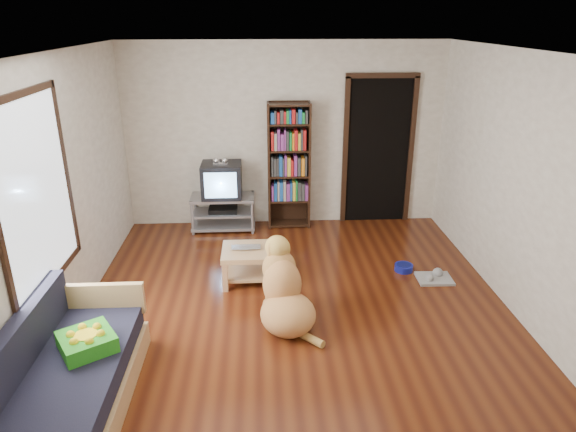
{
  "coord_description": "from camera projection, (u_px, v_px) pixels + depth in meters",
  "views": [
    {
      "loc": [
        -0.34,
        -4.68,
        2.9
      ],
      "look_at": [
        -0.07,
        0.4,
        0.9
      ],
      "focal_mm": 32.0,
      "sensor_mm": 36.0,
      "label": 1
    }
  ],
  "objects": [
    {
      "name": "ground",
      "position": [
        296.0,
        309.0,
        5.43
      ],
      "size": [
        5.0,
        5.0,
        0.0
      ],
      "primitive_type": "plane",
      "color": "#53230E",
      "rests_on": "ground"
    },
    {
      "name": "ceiling",
      "position": [
        298.0,
        52.0,
        4.48
      ],
      "size": [
        5.0,
        5.0,
        0.0
      ],
      "primitive_type": "plane",
      "rotation": [
        3.14,
        0.0,
        0.0
      ],
      "color": "white",
      "rests_on": "ground"
    },
    {
      "name": "wall_back",
      "position": [
        285.0,
        136.0,
        7.28
      ],
      "size": [
        4.5,
        0.0,
        4.5
      ],
      "primitive_type": "plane",
      "rotation": [
        1.57,
        0.0,
        0.0
      ],
      "color": "silver",
      "rests_on": "ground"
    },
    {
      "name": "wall_front",
      "position": [
        331.0,
        349.0,
        2.63
      ],
      "size": [
        4.5,
        0.0,
        4.5
      ],
      "primitive_type": "plane",
      "rotation": [
        -1.57,
        0.0,
        0.0
      ],
      "color": "silver",
      "rests_on": "ground"
    },
    {
      "name": "wall_left",
      "position": [
        60.0,
        197.0,
        4.84
      ],
      "size": [
        0.0,
        5.0,
        5.0
      ],
      "primitive_type": "plane",
      "rotation": [
        1.57,
        0.0,
        1.57
      ],
      "color": "silver",
      "rests_on": "ground"
    },
    {
      "name": "wall_right",
      "position": [
        524.0,
        189.0,
        5.07
      ],
      "size": [
        0.0,
        5.0,
        5.0
      ],
      "primitive_type": "plane",
      "rotation": [
        1.57,
        0.0,
        -1.57
      ],
      "color": "silver",
      "rests_on": "ground"
    },
    {
      "name": "green_cushion",
      "position": [
        87.0,
        342.0,
        4.06
      ],
      "size": [
        0.54,
        0.54,
        0.13
      ],
      "primitive_type": "cube",
      "rotation": [
        0.0,
        0.0,
        0.57
      ],
      "color": "green",
      "rests_on": "sofa"
    },
    {
      "name": "laptop",
      "position": [
        246.0,
        249.0,
        5.83
      ],
      "size": [
        0.34,
        0.22,
        0.03
      ],
      "primitive_type": "imported",
      "rotation": [
        0.0,
        0.0,
        0.01
      ],
      "color": "silver",
      "rests_on": "coffee_table"
    },
    {
      "name": "dog_bowl",
      "position": [
        404.0,
        268.0,
        6.23
      ],
      "size": [
        0.22,
        0.22,
        0.08
      ],
      "primitive_type": "cylinder",
      "color": "navy",
      "rests_on": "ground"
    },
    {
      "name": "grey_rag",
      "position": [
        434.0,
        279.0,
        6.02
      ],
      "size": [
        0.41,
        0.33,
        0.03
      ],
      "primitive_type": "cube",
      "rotation": [
        0.0,
        0.0,
        -0.03
      ],
      "color": "#A0A0A0",
      "rests_on": "ground"
    },
    {
      "name": "window",
      "position": [
        36.0,
        194.0,
        4.3
      ],
      "size": [
        0.03,
        1.46,
        1.7
      ],
      "color": "white",
      "rests_on": "wall_left"
    },
    {
      "name": "doorway",
      "position": [
        378.0,
        148.0,
        7.39
      ],
      "size": [
        1.03,
        0.05,
        2.19
      ],
      "color": "black",
      "rests_on": "wall_back"
    },
    {
      "name": "tv_stand",
      "position": [
        223.0,
        211.0,
        7.37
      ],
      "size": [
        0.9,
        0.45,
        0.5
      ],
      "color": "#99999E",
      "rests_on": "ground"
    },
    {
      "name": "crt_tv",
      "position": [
        222.0,
        179.0,
        7.22
      ],
      "size": [
        0.55,
        0.52,
        0.58
      ],
      "color": "black",
      "rests_on": "tv_stand"
    },
    {
      "name": "bookshelf",
      "position": [
        289.0,
        159.0,
        7.24
      ],
      "size": [
        0.6,
        0.3,
        1.8
      ],
      "color": "black",
      "rests_on": "ground"
    },
    {
      "name": "sofa",
      "position": [
        67.0,
        382.0,
        3.95
      ],
      "size": [
        0.8,
        1.8,
        0.8
      ],
      "color": "tan",
      "rests_on": "ground"
    },
    {
      "name": "coffee_table",
      "position": [
        246.0,
        259.0,
        5.91
      ],
      "size": [
        0.55,
        0.55,
        0.4
      ],
      "color": "tan",
      "rests_on": "ground"
    },
    {
      "name": "dog",
      "position": [
        284.0,
        293.0,
        5.1
      ],
      "size": [
        0.67,
        0.99,
        0.87
      ],
      "color": "tan",
      "rests_on": "ground"
    }
  ]
}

